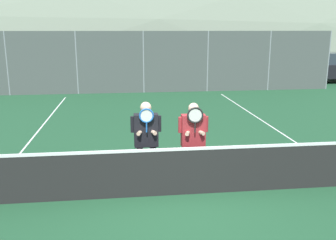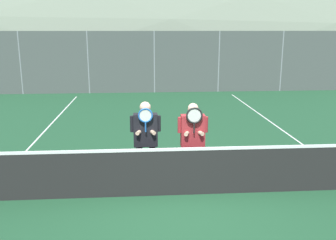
{
  "view_description": "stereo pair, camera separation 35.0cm",
  "coord_description": "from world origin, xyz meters",
  "px_view_note": "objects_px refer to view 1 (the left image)",
  "views": [
    {
      "loc": [
        -1.07,
        -6.56,
        3.09
      ],
      "look_at": [
        -0.17,
        0.77,
        1.29
      ],
      "focal_mm": 40.0,
      "sensor_mm": 36.0,
      "label": 1
    },
    {
      "loc": [
        -0.72,
        -6.59,
        3.09
      ],
      "look_at": [
        -0.17,
        0.77,
        1.29
      ],
      "focal_mm": 40.0,
      "sensor_mm": 36.0,
      "label": 2
    }
  ],
  "objects_px": {
    "car_far_left": "(42,71)",
    "car_center": "(233,67)",
    "car_right_of_center": "(320,67)",
    "player_center_left": "(193,136)",
    "player_leftmost": "(146,136)",
    "car_left_of_center": "(140,70)"
  },
  "relations": [
    {
      "from": "car_far_left",
      "to": "car_center",
      "type": "xyz_separation_m",
      "value": [
        10.53,
        0.24,
        0.06
      ]
    },
    {
      "from": "car_far_left",
      "to": "car_right_of_center",
      "type": "height_order",
      "value": "car_far_left"
    },
    {
      "from": "car_far_left",
      "to": "car_center",
      "type": "relative_size",
      "value": 0.95
    },
    {
      "from": "player_center_left",
      "to": "car_right_of_center",
      "type": "xyz_separation_m",
      "value": [
        10.27,
        13.89,
        -0.12
      ]
    },
    {
      "from": "player_leftmost",
      "to": "player_center_left",
      "type": "distance_m",
      "value": 0.94
    },
    {
      "from": "player_center_left",
      "to": "car_center",
      "type": "height_order",
      "value": "car_center"
    },
    {
      "from": "car_right_of_center",
      "to": "car_center",
      "type": "bearing_deg",
      "value": -179.18
    },
    {
      "from": "car_left_of_center",
      "to": "car_center",
      "type": "distance_m",
      "value": 5.33
    },
    {
      "from": "car_left_of_center",
      "to": "car_far_left",
      "type": "bearing_deg",
      "value": -175.26
    },
    {
      "from": "player_center_left",
      "to": "car_center",
      "type": "relative_size",
      "value": 0.35
    },
    {
      "from": "car_left_of_center",
      "to": "car_right_of_center",
      "type": "bearing_deg",
      "value": -0.6
    },
    {
      "from": "player_center_left",
      "to": "player_leftmost",
      "type": "bearing_deg",
      "value": 176.01
    },
    {
      "from": "player_center_left",
      "to": "car_left_of_center",
      "type": "bearing_deg",
      "value": 91.6
    },
    {
      "from": "car_left_of_center",
      "to": "car_right_of_center",
      "type": "relative_size",
      "value": 1.0
    },
    {
      "from": "player_center_left",
      "to": "car_right_of_center",
      "type": "relative_size",
      "value": 0.41
    },
    {
      "from": "car_left_of_center",
      "to": "car_center",
      "type": "xyz_separation_m",
      "value": [
        5.33,
        -0.19,
        0.09
      ]
    },
    {
      "from": "player_leftmost",
      "to": "car_far_left",
      "type": "relative_size",
      "value": 0.38
    },
    {
      "from": "car_far_left",
      "to": "car_right_of_center",
      "type": "bearing_deg",
      "value": 1.16
    },
    {
      "from": "player_leftmost",
      "to": "player_center_left",
      "type": "relative_size",
      "value": 1.02
    },
    {
      "from": "player_leftmost",
      "to": "car_left_of_center",
      "type": "height_order",
      "value": "player_leftmost"
    },
    {
      "from": "player_leftmost",
      "to": "car_left_of_center",
      "type": "distance_m",
      "value": 13.95
    },
    {
      "from": "player_center_left",
      "to": "car_left_of_center",
      "type": "distance_m",
      "value": 14.01
    }
  ]
}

